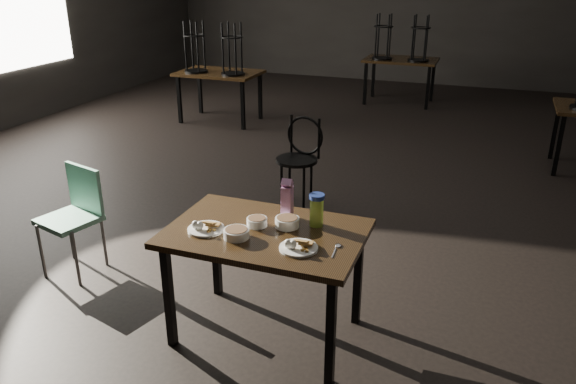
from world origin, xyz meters
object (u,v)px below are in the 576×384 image
at_px(juice_carton, 287,200).
at_px(bentwood_chair, 300,153).
at_px(school_chair, 75,210).
at_px(water_bottle, 317,210).
at_px(main_table, 266,242).

xyz_separation_m(juice_carton, bentwood_chair, (-0.58, 1.93, -0.36)).
relative_size(bentwood_chair, school_chair, 1.04).
bearing_deg(water_bottle, school_chair, 177.10).
bearing_deg(bentwood_chair, school_chair, -113.64).
distance_m(juice_carton, water_bottle, 0.22).
relative_size(main_table, bentwood_chair, 1.39).
bearing_deg(bentwood_chair, main_table, -67.95).
bearing_deg(main_table, bentwood_chair, 103.59).
bearing_deg(school_chair, main_table, 6.17).
bearing_deg(juice_carton, water_bottle, -11.96).
xyz_separation_m(main_table, juice_carton, (0.06, 0.22, 0.20)).
xyz_separation_m(water_bottle, school_chair, (-1.97, 0.10, -0.35)).
distance_m(main_table, bentwood_chair, 2.22).
relative_size(main_table, water_bottle, 5.76).
relative_size(juice_carton, school_chair, 0.32).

